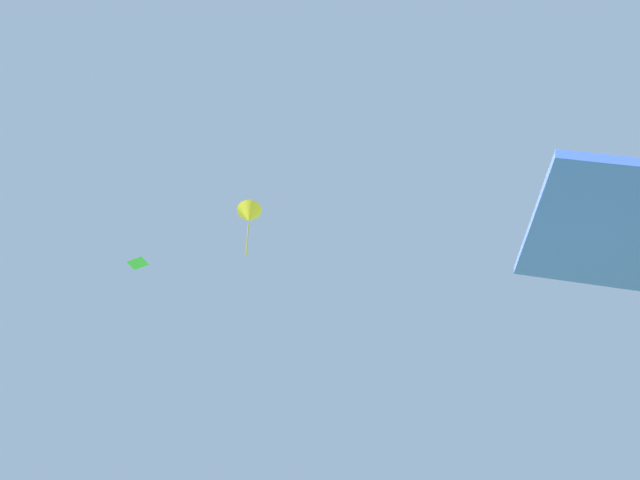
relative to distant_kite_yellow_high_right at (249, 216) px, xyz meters
name	(u,v)px	position (x,y,z in m)	size (l,w,h in m)	color
distant_kite_yellow_high_right	(249,216)	(0.00, 0.00, 0.00)	(1.16, 1.18, 1.98)	yellow
distant_kite_green_high_left	(138,263)	(-3.07, 0.81, -2.35)	(0.52, 0.50, 0.22)	green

